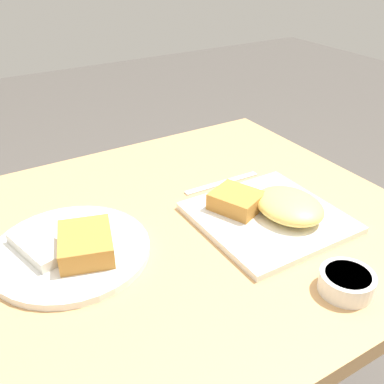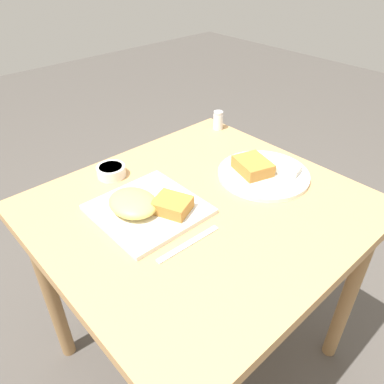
% 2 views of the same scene
% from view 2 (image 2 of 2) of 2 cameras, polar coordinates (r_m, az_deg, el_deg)
% --- Properties ---
extents(ground_plane, '(8.00, 8.00, 0.00)m').
position_cam_2_polar(ground_plane, '(1.62, 1.04, -22.99)').
color(ground_plane, '#4C4742').
extents(dining_table, '(0.82, 0.88, 0.73)m').
position_cam_2_polar(dining_table, '(1.13, 1.38, -5.81)').
color(dining_table, tan).
rests_on(dining_table, ground_plane).
extents(plate_square_near, '(0.28, 0.28, 0.06)m').
position_cam_2_polar(plate_square_near, '(1.04, -7.07, -2.18)').
color(plate_square_near, white).
rests_on(plate_square_near, dining_table).
extents(plate_oval_far, '(0.29, 0.29, 0.05)m').
position_cam_2_polar(plate_oval_far, '(1.21, 10.64, 3.07)').
color(plate_oval_far, white).
rests_on(plate_oval_far, dining_table).
extents(sauce_ramekin, '(0.09, 0.09, 0.03)m').
position_cam_2_polar(sauce_ramekin, '(1.22, -12.22, 3.16)').
color(sauce_ramekin, white).
rests_on(sauce_ramekin, dining_table).
extents(salt_shaker, '(0.04, 0.04, 0.07)m').
position_cam_2_polar(salt_shaker, '(1.49, 3.99, 10.68)').
color(salt_shaker, white).
rests_on(salt_shaker, dining_table).
extents(butter_knife, '(0.02, 0.19, 0.00)m').
position_cam_2_polar(butter_knife, '(0.95, -0.52, -7.89)').
color(butter_knife, silver).
rests_on(butter_knife, dining_table).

